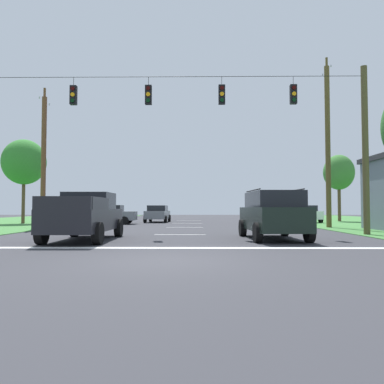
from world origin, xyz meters
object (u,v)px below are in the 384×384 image
(pickup_truck, at_px, (86,216))
(distant_car_oncoming, at_px, (158,213))
(distant_car_far_parked, at_px, (109,214))
(overhead_signal_span, at_px, (179,140))
(tree_roadside_far_right, at_px, (24,162))
(distant_car_crossing_white, at_px, (305,214))
(utility_pole_near_left, at_px, (44,160))
(utility_pole_mid_right, at_px, (328,144))
(tree_roadside_left, at_px, (339,173))
(suv_black, at_px, (273,214))

(pickup_truck, bearing_deg, distant_car_oncoming, 87.06)
(distant_car_oncoming, bearing_deg, distant_car_far_parked, -130.08)
(overhead_signal_span, xyz_separation_m, distant_car_far_parked, (-6.17, 11.69, -3.84))
(overhead_signal_span, height_order, pickup_truck, overhead_signal_span)
(tree_roadside_far_right, bearing_deg, distant_car_crossing_white, 7.06)
(distant_car_oncoming, distance_m, distant_car_far_parked, 5.41)
(pickup_truck, distance_m, distant_car_far_parked, 14.91)
(pickup_truck, xyz_separation_m, utility_pole_near_left, (-5.66, 9.40, 3.53))
(pickup_truck, xyz_separation_m, distant_car_crossing_white, (14.16, 18.27, -0.18))
(utility_pole_near_left, bearing_deg, overhead_signal_span, -34.46)
(overhead_signal_span, relative_size, utility_pole_mid_right, 1.64)
(distant_car_oncoming, distance_m, tree_roadside_left, 17.66)
(overhead_signal_span, bearing_deg, distant_car_far_parked, 117.81)
(distant_car_oncoming, bearing_deg, utility_pole_mid_right, -37.31)
(utility_pole_mid_right, distance_m, tree_roadside_far_right, 23.69)
(distant_car_oncoming, relative_size, distant_car_far_parked, 1.02)
(suv_black, xyz_separation_m, distant_car_far_parked, (-10.22, 14.21, -0.27))
(distant_car_crossing_white, bearing_deg, distant_car_oncoming, 177.57)
(suv_black, height_order, tree_roadside_far_right, tree_roadside_far_right)
(pickup_truck, height_order, tree_roadside_far_right, tree_roadside_far_right)
(pickup_truck, xyz_separation_m, tree_roadside_left, (18.12, 20.52, 3.70))
(tree_roadside_far_right, height_order, tree_roadside_left, tree_roadside_far_right)
(pickup_truck, distance_m, utility_pole_near_left, 11.53)
(distant_car_crossing_white, height_order, distant_car_far_parked, same)
(pickup_truck, distance_m, distant_car_oncoming, 18.86)
(distant_car_crossing_white, relative_size, utility_pole_near_left, 0.47)
(distant_car_crossing_white, bearing_deg, distant_car_far_parked, -167.89)
(suv_black, distance_m, utility_pole_near_left, 16.43)
(pickup_truck, bearing_deg, distant_car_crossing_white, 52.23)
(distant_car_crossing_white, relative_size, distant_car_oncoming, 1.00)
(pickup_truck, distance_m, distant_car_crossing_white, 23.12)
(pickup_truck, relative_size, distant_car_crossing_white, 1.24)
(distant_car_crossing_white, xyz_separation_m, tree_roadside_left, (3.95, 2.24, 3.88))
(distant_car_oncoming, xyz_separation_m, utility_pole_near_left, (-6.63, -9.43, 3.71))
(pickup_truck, xyz_separation_m, tree_roadside_far_right, (-9.74, 15.31, 4.10))
(overhead_signal_span, distance_m, tree_roadside_left, 22.71)
(suv_black, height_order, tree_roadside_left, tree_roadside_left)
(utility_pole_near_left, bearing_deg, suv_black, -33.69)
(distant_car_oncoming, bearing_deg, suv_black, -69.84)
(suv_black, relative_size, utility_pole_near_left, 0.52)
(distant_car_crossing_white, bearing_deg, tree_roadside_far_right, -172.94)
(utility_pole_near_left, xyz_separation_m, tree_roadside_left, (23.78, 11.12, 0.17))
(pickup_truck, bearing_deg, suv_black, 3.64)
(overhead_signal_span, height_order, utility_pole_near_left, utility_pole_near_left)
(tree_roadside_far_right, distance_m, tree_roadside_left, 28.34)
(pickup_truck, relative_size, tree_roadside_far_right, 0.78)
(tree_roadside_left, bearing_deg, pickup_truck, -131.44)
(pickup_truck, xyz_separation_m, suv_black, (7.70, 0.49, 0.09))
(suv_black, distance_m, tree_roadside_far_right, 23.24)
(pickup_truck, distance_m, tree_roadside_far_right, 18.60)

